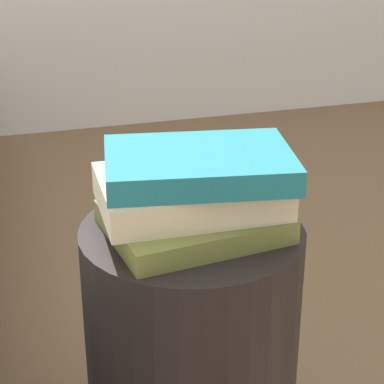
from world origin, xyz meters
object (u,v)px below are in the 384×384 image
side_table (192,367)px  book_cream (192,191)px  book_teal (198,164)px  book_olive (195,221)px

side_table → book_cream: bearing=70.9°
book_teal → book_olive: bearing=-111.8°
book_olive → book_cream: book_cream is taller
book_olive → book_cream: 0.04m
book_olive → side_table: bearing=97.7°
side_table → book_cream: book_cream is taller
side_table → book_cream: size_ratio=1.90×
side_table → book_olive: 0.27m
book_olive → book_teal: (0.01, 0.01, 0.08)m
book_cream → book_teal: 0.04m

